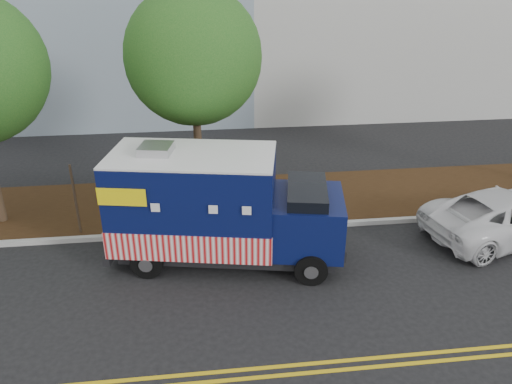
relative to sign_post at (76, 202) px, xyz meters
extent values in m
plane|color=black|center=(4.61, -1.70, -1.20)|extent=(120.00, 120.00, 0.00)
cube|color=#9E9E99|center=(4.61, -0.30, -1.12)|extent=(120.00, 0.18, 0.15)
cube|color=black|center=(4.61, 1.80, -1.12)|extent=(120.00, 4.00, 0.15)
cube|color=gold|center=(4.61, -6.15, -1.19)|extent=(120.00, 0.10, 0.01)
cube|color=gold|center=(4.61, -6.40, -1.19)|extent=(120.00, 0.10, 0.01)
cylinder|color=#38281C|center=(3.74, 1.88, 0.81)|extent=(0.26, 0.26, 4.01)
sphere|color=#175119|center=(3.74, 1.88, 3.88)|extent=(4.29, 4.29, 4.29)
cube|color=#473828|center=(0.00, 0.00, 0.00)|extent=(0.06, 0.06, 2.40)
cube|color=black|center=(4.48, -1.79, -0.76)|extent=(6.10, 3.05, 0.29)
cube|color=#091142|center=(3.56, -1.62, 0.67)|extent=(4.75, 3.19, 2.50)
cube|color=#B40B0F|center=(3.56, -1.62, -0.21)|extent=(4.80, 3.25, 0.78)
cube|color=white|center=(3.56, -1.62, 1.94)|extent=(4.75, 3.19, 0.06)
cube|color=#B7B7BA|center=(2.64, -1.44, 2.08)|extent=(0.98, 0.98, 0.23)
cube|color=#091142|center=(6.63, -2.21, 0.10)|extent=(2.27, 2.55, 1.46)
cube|color=black|center=(6.57, -2.20, 0.80)|extent=(1.41, 2.19, 0.68)
cube|color=black|center=(7.57, -2.39, -0.39)|extent=(0.48, 2.06, 0.31)
cube|color=black|center=(1.36, -1.19, -0.73)|extent=(0.63, 2.34, 0.29)
cube|color=#B7B7BA|center=(1.39, -1.19, 0.73)|extent=(0.40, 1.85, 1.98)
cube|color=#B7B7BA|center=(4.10, -0.46, 0.73)|extent=(1.85, 0.40, 1.15)
cube|color=yellow|center=(1.79, -2.53, 1.25)|extent=(1.23, 0.26, 0.47)
cube|color=yellow|center=(2.26, -0.10, 1.25)|extent=(1.23, 0.26, 0.47)
cylinder|color=black|center=(6.52, -3.27, -0.76)|extent=(0.91, 0.45, 0.87)
cylinder|color=black|center=(6.93, -1.19, -0.76)|extent=(0.91, 0.45, 0.87)
cylinder|color=black|center=(2.23, -2.44, -0.76)|extent=(0.91, 0.45, 0.87)
cylinder|color=black|center=(2.64, -0.35, -0.76)|extent=(0.91, 0.45, 0.87)
imported|color=white|center=(13.01, -1.54, -0.47)|extent=(5.69, 3.57, 1.46)
camera|label=1|loc=(3.77, -14.01, 6.58)|focal=35.00mm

